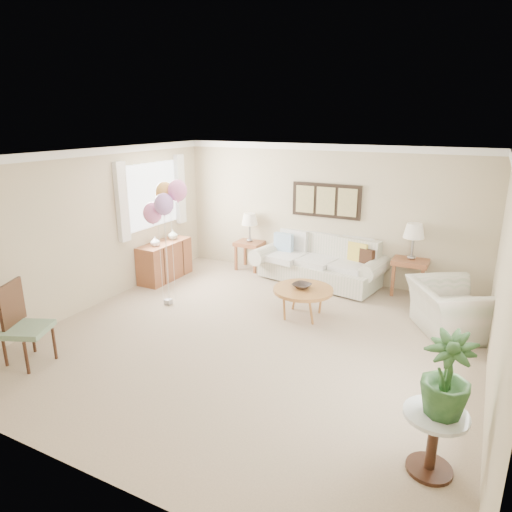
{
  "coord_description": "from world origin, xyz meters",
  "views": [
    {
      "loc": [
        2.72,
        -5.29,
        3.06
      ],
      "look_at": [
        -0.29,
        0.6,
        1.05
      ],
      "focal_mm": 32.0,
      "sensor_mm": 36.0,
      "label": 1
    }
  ],
  "objects_px": {
    "sofa": "(320,264)",
    "armchair": "(450,309)",
    "coffee_table": "(303,291)",
    "balloon_cluster": "(165,201)",
    "accent_chair": "(22,322)"
  },
  "relations": [
    {
      "from": "sofa",
      "to": "armchair",
      "type": "distance_m",
      "value": 2.7
    },
    {
      "from": "balloon_cluster",
      "to": "sofa",
      "type": "bearing_deg",
      "value": 49.62
    },
    {
      "from": "sofa",
      "to": "balloon_cluster",
      "type": "height_order",
      "value": "balloon_cluster"
    },
    {
      "from": "coffee_table",
      "to": "balloon_cluster",
      "type": "relative_size",
      "value": 0.45
    },
    {
      "from": "armchair",
      "to": "balloon_cluster",
      "type": "xyz_separation_m",
      "value": [
        -4.32,
        -1.03,
        1.41
      ]
    },
    {
      "from": "accent_chair",
      "to": "balloon_cluster",
      "type": "height_order",
      "value": "balloon_cluster"
    },
    {
      "from": "sofa",
      "to": "armchair",
      "type": "relative_size",
      "value": 2.3
    },
    {
      "from": "sofa",
      "to": "armchair",
      "type": "bearing_deg",
      "value": -26.14
    },
    {
      "from": "sofa",
      "to": "coffee_table",
      "type": "distance_m",
      "value": 1.69
    },
    {
      "from": "coffee_table",
      "to": "balloon_cluster",
      "type": "bearing_deg",
      "value": -165.69
    },
    {
      "from": "sofa",
      "to": "accent_chair",
      "type": "xyz_separation_m",
      "value": [
        -2.4,
        -4.61,
        0.19
      ]
    },
    {
      "from": "accent_chair",
      "to": "balloon_cluster",
      "type": "xyz_separation_m",
      "value": [
        0.51,
        2.38,
        1.23
      ]
    },
    {
      "from": "coffee_table",
      "to": "armchair",
      "type": "bearing_deg",
      "value": 12.59
    },
    {
      "from": "armchair",
      "to": "accent_chair",
      "type": "relative_size",
      "value": 1.07
    },
    {
      "from": "armchair",
      "to": "balloon_cluster",
      "type": "height_order",
      "value": "balloon_cluster"
    }
  ]
}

